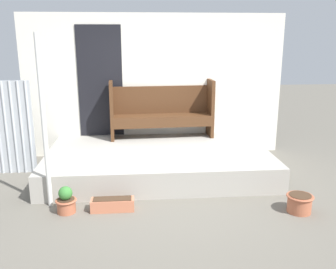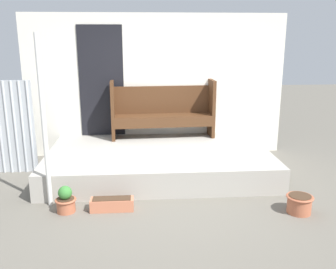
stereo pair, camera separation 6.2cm
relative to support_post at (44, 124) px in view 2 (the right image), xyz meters
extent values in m
plane|color=#666056|center=(1.61, 0.06, -1.12)|extent=(24.00, 24.00, 0.00)
cube|color=#A8A399|center=(1.52, 1.11, -0.93)|extent=(3.59, 2.12, 0.39)
cube|color=white|center=(1.52, 2.20, 0.18)|extent=(4.79, 0.06, 2.60)
cube|color=black|center=(0.53, 2.16, 0.27)|extent=(0.80, 0.02, 2.00)
cylinder|color=silver|center=(-1.05, 1.31, -0.36)|extent=(0.04, 0.04, 1.53)
cylinder|color=silver|center=(-0.92, 1.31, -0.36)|extent=(0.04, 0.04, 1.53)
cylinder|color=silver|center=(-0.80, 1.31, -0.36)|extent=(0.04, 0.04, 1.53)
cylinder|color=silver|center=(-0.68, 1.31, -0.36)|extent=(0.04, 0.04, 1.53)
cylinder|color=silver|center=(-0.56, 1.31, -0.36)|extent=(0.04, 0.04, 1.53)
cylinder|color=white|center=(0.00, 0.00, 0.00)|extent=(0.06, 0.06, 2.25)
cube|color=#4C2D19|center=(0.73, 1.88, -0.22)|extent=(0.08, 0.40, 1.05)
cube|color=#4C2D19|center=(2.54, 1.97, -0.22)|extent=(0.08, 0.40, 1.05)
cube|color=#4C2D19|center=(1.64, 1.93, -0.34)|extent=(1.76, 0.48, 0.04)
cube|color=#4C2D19|center=(1.64, 1.74, -0.44)|extent=(1.74, 0.11, 0.15)
cube|color=#4C2D19|center=(1.63, 2.11, -0.07)|extent=(1.74, 0.12, 0.51)
cylinder|color=#B26042|center=(0.25, -0.22, -1.04)|extent=(0.24, 0.24, 0.18)
torus|color=#B26042|center=(0.25, -0.22, -0.96)|extent=(0.27, 0.27, 0.02)
cylinder|color=#422D1E|center=(0.25, -0.22, -0.94)|extent=(0.22, 0.22, 0.01)
ellipsoid|color=#387A33|center=(0.25, -0.22, -0.86)|extent=(0.18, 0.18, 0.18)
cylinder|color=#B26042|center=(3.24, -0.47, -1.01)|extent=(0.30, 0.30, 0.23)
torus|color=#B26042|center=(3.24, -0.47, -0.91)|extent=(0.35, 0.35, 0.02)
cylinder|color=#422D1E|center=(3.24, -0.47, -0.89)|extent=(0.28, 0.28, 0.01)
cube|color=#C67251|center=(0.84, -0.22, -1.05)|extent=(0.56, 0.19, 0.16)
cube|color=#422D1E|center=(0.84, -0.22, -0.96)|extent=(0.49, 0.16, 0.01)
camera|label=1|loc=(1.17, -4.73, 1.08)|focal=40.00mm
camera|label=2|loc=(1.23, -4.73, 1.08)|focal=40.00mm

